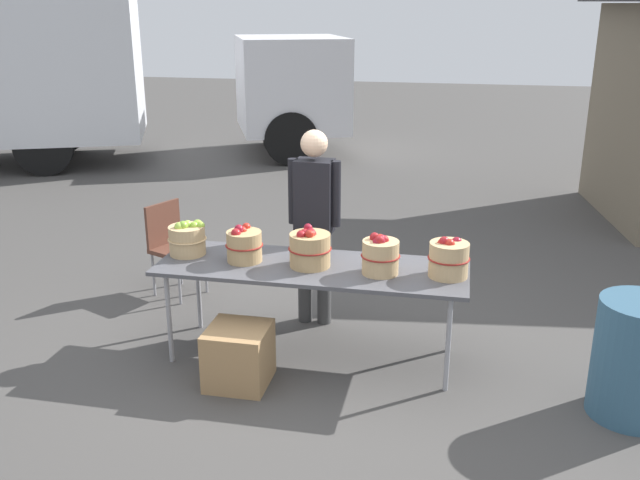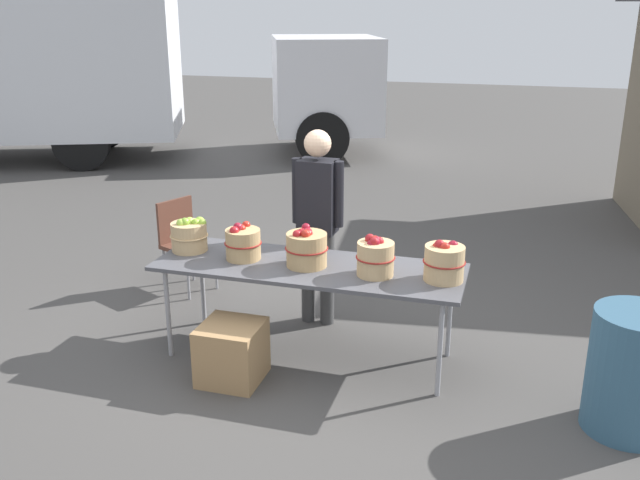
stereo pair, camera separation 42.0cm
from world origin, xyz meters
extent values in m
plane|color=#474442|center=(0.00, 0.00, 0.00)|extent=(40.00, 40.00, 0.00)
cube|color=#4C4C51|center=(0.00, 0.00, 0.73)|extent=(2.30, 0.76, 0.03)
cylinder|color=#99999E|center=(-1.03, -0.30, 0.36)|extent=(0.04, 0.04, 0.72)
cylinder|color=#99999E|center=(1.03, -0.30, 0.36)|extent=(0.04, 0.04, 0.72)
cylinder|color=#99999E|center=(-1.03, 0.30, 0.36)|extent=(0.04, 0.04, 0.72)
cylinder|color=#99999E|center=(1.03, 0.30, 0.36)|extent=(0.04, 0.04, 0.72)
cylinder|color=tan|center=(-0.99, 0.05, 0.86)|extent=(0.28, 0.28, 0.22)
torus|color=tan|center=(-0.99, 0.05, 0.87)|extent=(0.30, 0.30, 0.01)
sphere|color=#8CB738|center=(-1.02, 0.02, 0.98)|extent=(0.07, 0.07, 0.07)
sphere|color=#8CB738|center=(-0.94, 0.06, 0.98)|extent=(0.07, 0.07, 0.07)
sphere|color=#9EC647|center=(-1.04, 0.01, 0.98)|extent=(0.07, 0.07, 0.07)
sphere|color=#8CB738|center=(-0.93, 0.11, 0.97)|extent=(0.08, 0.08, 0.08)
sphere|color=#7AA833|center=(-1.01, 0.02, 0.99)|extent=(0.07, 0.07, 0.07)
sphere|color=#8CB738|center=(-0.89, 0.08, 0.98)|extent=(0.06, 0.06, 0.06)
sphere|color=#9EC647|center=(-0.99, 0.06, 0.99)|extent=(0.07, 0.07, 0.07)
cylinder|color=tan|center=(-0.52, -0.01, 0.87)|extent=(0.26, 0.26, 0.23)
torus|color=maroon|center=(-0.52, -0.01, 0.88)|extent=(0.28, 0.28, 0.01)
sphere|color=#B22319|center=(-0.53, 0.01, 0.98)|extent=(0.07, 0.07, 0.07)
sphere|color=#B22319|center=(-0.53, 0.09, 0.99)|extent=(0.07, 0.07, 0.07)
sphere|color=maroon|center=(-0.55, -0.01, 1.00)|extent=(0.07, 0.07, 0.07)
sphere|color=maroon|center=(-0.56, -0.06, 0.99)|extent=(0.07, 0.07, 0.07)
cylinder|color=tan|center=(-0.01, -0.01, 0.87)|extent=(0.30, 0.30, 0.25)
torus|color=maroon|center=(-0.01, -0.01, 0.89)|extent=(0.32, 0.32, 0.01)
sphere|color=maroon|center=(-0.06, 0.02, 0.99)|extent=(0.08, 0.08, 0.08)
sphere|color=maroon|center=(-0.05, 0.09, 1.01)|extent=(0.06, 0.06, 0.06)
sphere|color=maroon|center=(0.00, -0.02, 1.00)|extent=(0.08, 0.08, 0.08)
sphere|color=maroon|center=(-0.01, 0.01, 1.00)|extent=(0.07, 0.07, 0.07)
sphere|color=maroon|center=(-0.06, -0.07, 1.01)|extent=(0.07, 0.07, 0.07)
sphere|color=#B22319|center=(0.00, -0.07, 1.02)|extent=(0.06, 0.06, 0.06)
sphere|color=#B22319|center=(0.00, -0.03, 1.00)|extent=(0.07, 0.07, 0.07)
cylinder|color=tan|center=(0.52, -0.05, 0.87)|extent=(0.26, 0.26, 0.25)
torus|color=maroon|center=(0.52, -0.05, 0.89)|extent=(0.28, 0.28, 0.01)
sphere|color=maroon|center=(0.47, -0.02, 1.01)|extent=(0.07, 0.07, 0.07)
sphere|color=maroon|center=(0.51, -0.08, 1.01)|extent=(0.07, 0.07, 0.07)
sphere|color=#B22319|center=(0.51, -0.05, 1.01)|extent=(0.08, 0.08, 0.08)
sphere|color=maroon|center=(0.53, -0.04, 1.00)|extent=(0.08, 0.08, 0.08)
sphere|color=maroon|center=(0.51, -0.05, 1.01)|extent=(0.07, 0.07, 0.07)
sphere|color=maroon|center=(0.51, -0.07, 1.00)|extent=(0.07, 0.07, 0.07)
sphere|color=maroon|center=(0.49, -0.08, 0.99)|extent=(0.07, 0.07, 0.07)
cylinder|color=tan|center=(0.99, -0.01, 0.88)|extent=(0.28, 0.28, 0.25)
torus|color=maroon|center=(0.99, -0.01, 0.89)|extent=(0.30, 0.30, 0.01)
sphere|color=#B22319|center=(0.94, -0.01, 0.99)|extent=(0.08, 0.08, 0.08)
sphere|color=#B22319|center=(0.99, -0.03, 1.00)|extent=(0.08, 0.08, 0.08)
sphere|color=maroon|center=(0.96, -0.02, 1.01)|extent=(0.07, 0.07, 0.07)
sphere|color=maroon|center=(1.04, 0.06, 0.98)|extent=(0.08, 0.08, 0.08)
cylinder|color=#3F3F3F|center=(-0.03, 0.61, 0.40)|extent=(0.12, 0.12, 0.81)
cylinder|color=#3F3F3F|center=(-0.20, 0.61, 0.40)|extent=(0.12, 0.12, 0.81)
cube|color=black|center=(-0.11, 0.61, 1.11)|extent=(0.31, 0.23, 0.61)
sphere|color=beige|center=(-0.11, 0.61, 1.54)|extent=(0.22, 0.22, 0.22)
cylinder|color=black|center=(0.06, 0.60, 1.14)|extent=(0.08, 0.08, 0.54)
cylinder|color=black|center=(-0.29, 0.62, 1.14)|extent=(0.08, 0.08, 0.54)
cube|color=silver|center=(-6.37, 5.69, 1.60)|extent=(4.72, 3.64, 2.30)
cube|color=silver|center=(-2.02, 7.49, 1.25)|extent=(2.47, 2.63, 1.60)
cube|color=black|center=(-1.24, 7.82, 1.57)|extent=(0.71, 1.65, 0.80)
cylinder|color=black|center=(-2.54, 8.31, 0.45)|extent=(0.94, 0.60, 0.90)
cylinder|color=black|center=(-1.81, 6.55, 0.45)|extent=(0.94, 0.60, 0.90)
cylinder|color=black|center=(-6.18, 6.80, 0.45)|extent=(0.94, 0.60, 0.90)
cylinder|color=black|center=(-5.45, 5.05, 0.45)|extent=(0.94, 0.60, 0.90)
cube|color=brown|center=(-1.47, 0.94, 0.44)|extent=(0.53, 0.53, 0.04)
cube|color=brown|center=(-1.63, 1.01, 0.66)|extent=(0.19, 0.38, 0.40)
cylinder|color=gray|center=(-1.38, 0.72, 0.21)|extent=(0.02, 0.02, 0.42)
cylinder|color=gray|center=(-1.25, 1.03, 0.21)|extent=(0.02, 0.02, 0.42)
cylinder|color=gray|center=(-1.69, 0.85, 0.21)|extent=(0.02, 0.02, 0.42)
cylinder|color=gray|center=(-1.56, 1.16, 0.21)|extent=(0.02, 0.02, 0.42)
cylinder|color=#335972|center=(2.24, -0.35, 0.40)|extent=(0.56, 0.56, 0.81)
cube|color=#A87F51|center=(-0.43, -0.50, 0.22)|extent=(0.43, 0.43, 0.43)
camera|label=1|loc=(1.04, -4.70, 2.59)|focal=39.00mm
camera|label=2|loc=(1.45, -4.60, 2.59)|focal=39.00mm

